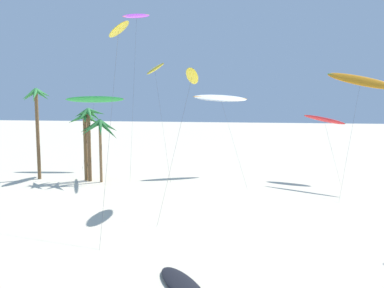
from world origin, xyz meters
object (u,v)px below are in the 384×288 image
flying_kite_6 (118,30)px  flying_kite_2 (95,99)px  palm_tree_3 (100,130)px  palm_tree_2 (89,123)px  grounded_kite_1 (183,285)px  palm_tree_1 (36,107)px  flying_kite_0 (361,81)px  flying_kite_7 (155,69)px  flying_kite_4 (324,120)px  flying_kite_1 (221,98)px  flying_kite_3 (192,76)px  flying_kite_5 (137,16)px  palm_tree_0 (85,127)px

flying_kite_6 → flying_kite_2: bearing=116.7°
palm_tree_3 → flying_kite_6: 15.68m
palm_tree_2 → grounded_kite_1: (15.11, -25.12, -6.63)m
palm_tree_1 → palm_tree_3: (7.95, -0.64, -2.56)m
flying_kite_0 → palm_tree_1: bearing=-175.3°
flying_kite_2 → palm_tree_2: bearing=-73.3°
flying_kite_0 → flying_kite_7: (-23.41, -0.06, 1.48)m
palm_tree_1 → flying_kite_7: size_ratio=0.78×
palm_tree_3 → flying_kite_4: (25.58, 5.21, 1.14)m
flying_kite_0 → flying_kite_4: (-3.50, 1.55, -4.43)m
flying_kite_1 → flying_kite_3: bearing=-95.3°
palm_tree_2 → flying_kite_4: size_ratio=1.08×
palm_tree_1 → flying_kite_7: bearing=12.3°
palm_tree_1 → palm_tree_2: size_ratio=1.27×
flying_kite_3 → flying_kite_6: size_ratio=0.79×
palm_tree_2 → flying_kite_5: size_ratio=0.41×
flying_kite_3 → flying_kite_6: bearing=-154.3°
flying_kite_0 → flying_kite_4: flying_kite_0 is taller
flying_kite_0 → flying_kite_3: size_ratio=1.03×
flying_kite_0 → flying_kite_5: size_ratio=0.62×
flying_kite_7 → grounded_kite_1: (8.06, -28.39, -12.91)m
palm_tree_0 → palm_tree_3: palm_tree_0 is taller
palm_tree_0 → flying_kite_3: 17.23m
flying_kite_1 → flying_kite_2: 17.29m
palm_tree_0 → flying_kite_2: (-1.96, 8.25, 3.12)m
palm_tree_2 → flying_kite_6: size_ratio=0.53×
palm_tree_0 → palm_tree_2: size_ratio=0.93×
palm_tree_0 → flying_kite_2: bearing=103.4°
palm_tree_3 → flying_kite_2: flying_kite_2 is taller
flying_kite_5 → grounded_kite_1: bearing=-70.8°
flying_kite_4 → flying_kite_7: size_ratio=0.57×
palm_tree_1 → flying_kite_7: (13.62, 2.96, 4.50)m
palm_tree_3 → palm_tree_1: bearing=175.4°
flying_kite_0 → palm_tree_0: bearing=-174.3°
flying_kite_5 → flying_kite_3: bearing=-59.4°
flying_kite_4 → grounded_kite_1: bearing=-111.6°
palm_tree_0 → flying_kite_3: (13.81, -8.78, 5.38)m
flying_kite_6 → palm_tree_3: bearing=118.8°
flying_kite_5 → flying_kite_6: size_ratio=1.32×
flying_kite_5 → palm_tree_3: bearing=-106.7°
palm_tree_0 → flying_kite_1: flying_kite_1 is taller
flying_kite_0 → flying_kite_3: bearing=-145.5°
flying_kite_2 → grounded_kite_1: flying_kite_2 is taller
flying_kite_7 → grounded_kite_1: 32.21m
flying_kite_1 → flying_kite_7: flying_kite_7 is taller
palm_tree_0 → flying_kite_4: bearing=9.6°
palm_tree_0 → palm_tree_2: bearing=-22.7°
flying_kite_3 → palm_tree_2: bearing=147.1°
grounded_kite_1 → palm_tree_3: bearing=119.0°
palm_tree_3 → flying_kite_6: size_ratio=0.45×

